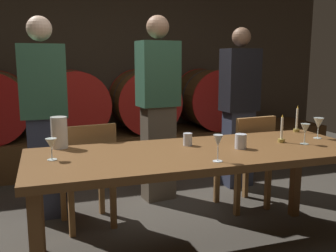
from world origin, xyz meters
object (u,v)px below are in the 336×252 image
(chair_right, at_px, (247,158))
(pitcher, at_px, (59,132))
(guest_left, at_px, (44,117))
(wine_glass_far_left, at_px, (51,144))
(cup_left, at_px, (188,139))
(dining_table, at_px, (200,160))
(wine_glass_center_left, at_px, (218,142))
(guest_right, at_px, (239,107))
(wine_barrel_center_left, at_px, (74,103))
(wine_glass_far_right, at_px, (318,124))
(cup_right, at_px, (241,141))
(guest_center, at_px, (158,107))
(wine_glass_center_right, at_px, (305,129))
(candle_left, at_px, (282,135))
(wine_barrel_far_right, at_px, (210,99))
(candle_right, at_px, (297,124))
(wine_barrel_center_right, at_px, (144,101))
(chair_left, at_px, (89,171))

(chair_right, xyz_separation_m, pitcher, (-1.66, -0.27, 0.39))
(guest_left, distance_m, wine_glass_far_left, 1.00)
(chair_right, bearing_deg, wine_glass_far_left, 12.77)
(chair_right, xyz_separation_m, cup_left, (-0.78, -0.48, 0.32))
(dining_table, distance_m, wine_glass_center_left, 0.36)
(chair_right, relative_size, guest_left, 0.51)
(guest_right, xyz_separation_m, wine_glass_center_left, (-1.01, -1.57, 0.01))
(dining_table, relative_size, chair_right, 2.63)
(wine_barrel_center_left, distance_m, wine_glass_far_right, 2.94)
(chair_right, height_order, cup_right, chair_right)
(guest_left, xyz_separation_m, guest_center, (1.05, 0.11, 0.03))
(dining_table, distance_m, wine_glass_center_right, 0.82)
(candle_left, bearing_deg, pitcher, 168.05)
(guest_right, bearing_deg, guest_left, 1.81)
(candle_left, bearing_deg, wine_barrel_far_right, 77.58)
(cup_left, bearing_deg, wine_glass_center_left, -88.16)
(guest_right, relative_size, candle_left, 8.10)
(guest_left, xyz_separation_m, wine_glass_center_left, (0.98, -1.35, -0.00))
(candle_left, height_order, candle_right, candle_right)
(guest_right, bearing_deg, wine_barrel_center_right, -63.47)
(wine_glass_far_left, bearing_deg, dining_table, -3.06)
(candle_left, relative_size, wine_glass_center_right, 1.40)
(wine_barrel_center_right, bearing_deg, dining_table, -95.91)
(guest_center, xyz_separation_m, guest_right, (0.95, 0.11, -0.05))
(wine_barrel_center_left, relative_size, wine_barrel_center_right, 1.00)
(guest_center, bearing_deg, wine_glass_center_left, 79.40)
(guest_left, xyz_separation_m, cup_left, (0.97, -0.89, -0.08))
(chair_left, xyz_separation_m, wine_glass_center_left, (0.67, -0.99, 0.40))
(candle_right, height_order, cup_left, candle_right)
(wine_barrel_far_right, relative_size, candle_right, 3.62)
(guest_right, relative_size, wine_glass_center_right, 11.30)
(wine_glass_center_left, bearing_deg, wine_glass_far_right, 19.57)
(guest_left, xyz_separation_m, wine_glass_far_left, (0.03, -1.00, -0.03))
(chair_right, bearing_deg, wine_glass_center_left, 44.72)
(chair_right, bearing_deg, candle_right, 128.68)
(candle_left, bearing_deg, dining_table, -176.87)
(wine_barrel_center_left, bearing_deg, cup_left, -75.43)
(dining_table, bearing_deg, wine_barrel_center_right, 84.09)
(wine_barrel_far_right, distance_m, wine_glass_far_left, 3.28)
(guest_left, height_order, wine_glass_far_left, guest_left)
(wine_barrel_center_left, height_order, wine_glass_far_left, wine_barrel_center_left)
(dining_table, distance_m, cup_right, 0.31)
(dining_table, bearing_deg, wine_barrel_far_right, 64.09)
(wine_glass_center_right, relative_size, wine_glass_far_right, 0.93)
(wine_glass_center_right, bearing_deg, wine_barrel_far_right, 80.73)
(guest_center, distance_m, guest_right, 0.96)
(guest_left, bearing_deg, pitcher, 96.23)
(guest_center, bearing_deg, wine_glass_center_right, 113.30)
(guest_center, distance_m, wine_glass_far_right, 1.46)
(pitcher, distance_m, cup_left, 0.90)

